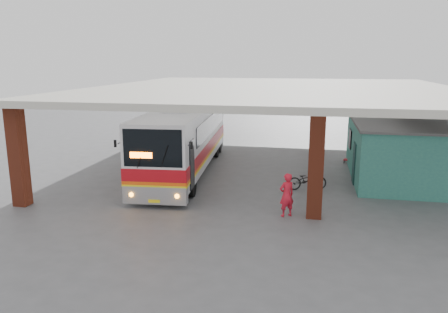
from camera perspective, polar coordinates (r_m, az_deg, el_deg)
ground at (r=21.23m, az=3.49°, el=-4.55°), size 90.00×90.00×0.00m
brick_columns at (r=25.46m, az=8.33°, el=3.25°), size 20.10×21.60×4.35m
canopy_roof at (r=26.75m, az=6.68°, el=8.76°), size 21.00×23.00×0.30m
shop_building at (r=25.00m, az=22.16°, el=0.85°), size 5.20×8.20×3.11m
coach_bus at (r=24.60m, az=-5.12°, el=2.42°), size 3.89×13.47×3.87m
motorcycle at (r=21.68m, az=10.82°, el=-3.01°), size 2.02×1.15×1.00m
pedestrian at (r=17.83m, az=8.19°, el=-4.99°), size 0.79×0.73×1.80m
red_chair at (r=27.78m, az=16.01°, el=-0.14°), size 0.50×0.50×0.79m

